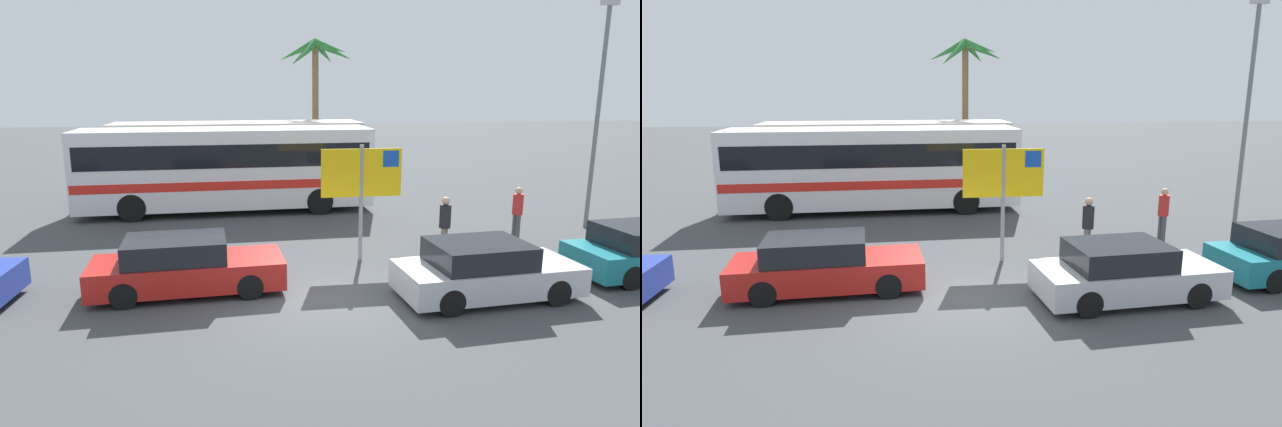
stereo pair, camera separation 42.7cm
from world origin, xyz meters
The scene contains 10 objects.
ground centered at (0.00, 0.00, 0.00)m, with size 120.00×120.00×0.00m, color #424447.
bus_front_coach centered at (-1.99, 9.66, 1.78)m, with size 10.96×2.71×3.17m.
bus_rear_coach centered at (-1.41, 13.50, 1.78)m, with size 10.96×2.71×3.17m.
ferry_sign centered at (1.59, 2.68, 2.33)m, with size 2.20×0.13×3.20m.
car_red centered at (-3.08, 0.99, 0.64)m, with size 4.45×1.82×1.32m.
car_silver centered at (3.63, -0.53, 0.64)m, with size 4.16×1.99×1.32m.
pedestrian_crossing_lot centered at (3.98, 2.63, 1.01)m, with size 0.32×0.32×1.71m.
pedestrian_by_bus centered at (6.90, 3.88, 0.99)m, with size 0.32×0.32×1.67m.
lamp_post_left_side centered at (10.03, 4.83, 4.01)m, with size 0.56×0.20×7.37m.
palm_tree_seaside centered at (2.65, 16.63, 5.74)m, with size 3.85×3.30×7.08m.
Camera 1 is at (-2.10, -11.50, 4.69)m, focal length 30.79 mm.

